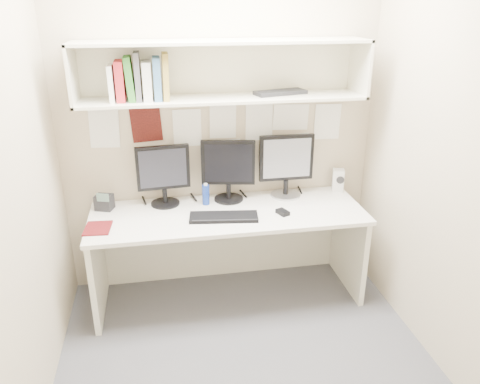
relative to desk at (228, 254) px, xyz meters
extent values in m
cube|color=#49494E|center=(0.00, -0.65, -0.37)|extent=(2.40, 2.00, 0.01)
cube|color=#BBAB8F|center=(0.00, 0.35, 0.93)|extent=(2.40, 0.02, 2.60)
cube|color=#BBAB8F|center=(0.00, -1.65, 0.93)|extent=(2.40, 0.02, 2.60)
cube|color=#BBAB8F|center=(-1.20, -0.65, 0.93)|extent=(0.02, 2.00, 2.60)
cube|color=#BBAB8F|center=(1.20, -0.65, 0.93)|extent=(0.02, 2.00, 2.60)
cube|color=silver|center=(0.00, -0.01, 0.35)|extent=(2.00, 0.70, 0.03)
cube|color=beige|center=(0.00, 0.32, -0.02)|extent=(1.96, 0.02, 0.70)
cube|color=beige|center=(0.00, 0.16, 1.16)|extent=(2.00, 0.38, 0.02)
cube|color=beige|center=(0.00, 0.16, 1.54)|extent=(2.00, 0.38, 0.02)
cube|color=beige|center=(0.00, 0.34, 1.35)|extent=(2.00, 0.02, 0.40)
cube|color=beige|center=(-0.99, 0.16, 1.35)|extent=(0.02, 0.38, 0.40)
cube|color=beige|center=(0.99, 0.16, 1.35)|extent=(0.02, 0.38, 0.40)
cylinder|color=black|center=(-0.45, 0.21, 0.37)|extent=(0.22, 0.22, 0.02)
cylinder|color=black|center=(-0.45, 0.21, 0.43)|extent=(0.04, 0.04, 0.11)
cube|color=black|center=(-0.45, 0.22, 0.65)|extent=(0.39, 0.07, 0.33)
cube|color=black|center=(-0.45, 0.20, 0.65)|extent=(0.34, 0.03, 0.29)
cylinder|color=black|center=(0.04, 0.21, 0.37)|extent=(0.22, 0.22, 0.02)
cylinder|color=black|center=(0.04, 0.21, 0.44)|extent=(0.04, 0.04, 0.11)
cube|color=black|center=(0.04, 0.22, 0.66)|extent=(0.41, 0.11, 0.35)
cube|color=black|center=(0.04, 0.20, 0.66)|extent=(0.35, 0.07, 0.30)
cylinder|color=#A5A5AA|center=(0.49, 0.21, 0.37)|extent=(0.23, 0.23, 0.02)
cylinder|color=black|center=(0.49, 0.21, 0.44)|extent=(0.04, 0.04, 0.12)
cube|color=black|center=(0.49, 0.22, 0.68)|extent=(0.42, 0.04, 0.36)
cube|color=#B7B6BC|center=(0.49, 0.20, 0.68)|extent=(0.37, 0.00, 0.31)
cube|color=black|center=(-0.05, -0.12, 0.38)|extent=(0.50, 0.23, 0.02)
cube|color=black|center=(0.38, -0.12, 0.38)|extent=(0.09, 0.11, 0.03)
cube|color=silver|center=(0.94, 0.25, 0.45)|extent=(0.11, 0.11, 0.18)
cylinder|color=black|center=(0.94, 0.20, 0.47)|extent=(0.06, 0.02, 0.06)
cylinder|color=navy|center=(-0.14, 0.16, 0.44)|extent=(0.05, 0.05, 0.15)
cylinder|color=white|center=(-0.14, 0.16, 0.52)|extent=(0.03, 0.03, 0.02)
cube|color=#540E11|center=(-0.91, -0.13, 0.37)|extent=(0.19, 0.22, 0.01)
cube|color=black|center=(-0.89, 0.20, 0.42)|extent=(0.15, 0.13, 0.11)
cube|color=#4C6659|center=(-0.89, 0.14, 0.48)|extent=(0.09, 0.04, 0.06)
cube|color=white|center=(-0.75, 0.14, 1.29)|extent=(0.03, 0.19, 0.24)
cube|color=#AB1F26|center=(-0.69, 0.14, 1.31)|extent=(0.05, 0.19, 0.26)
cube|color=#2C6D24|center=(-0.63, 0.14, 1.32)|extent=(0.05, 0.19, 0.29)
cube|color=#4B4A4F|center=(-0.58, 0.14, 1.33)|extent=(0.04, 0.19, 0.31)
cube|color=silver|center=(-0.52, 0.14, 1.30)|extent=(0.06, 0.19, 0.25)
cube|color=#3A6491|center=(-0.45, 0.14, 1.31)|extent=(0.05, 0.19, 0.28)
cube|color=olive|center=(-0.39, 0.14, 1.33)|extent=(0.04, 0.19, 0.31)
cube|color=black|center=(0.42, 0.18, 1.19)|extent=(0.40, 0.23, 0.03)
camera|label=1|loc=(-0.46, -3.09, 1.80)|focal=35.00mm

